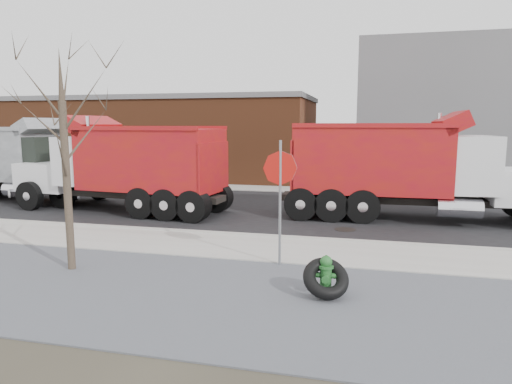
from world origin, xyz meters
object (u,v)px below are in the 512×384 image
(truck_tire, at_px, (326,278))
(fire_hydrant, at_px, (326,277))
(stop_sign, at_px, (280,182))
(dump_truck_grey, at_px, (19,159))
(dump_truck_red_b, at_px, (126,164))
(dump_truck_red_a, at_px, (407,166))

(truck_tire, bearing_deg, fire_hydrant, 96.33)
(stop_sign, bearing_deg, dump_truck_grey, 150.66)
(fire_hydrant, height_order, truck_tire, fire_hydrant)
(fire_hydrant, height_order, dump_truck_red_b, dump_truck_red_b)
(dump_truck_red_a, bearing_deg, truck_tire, -104.77)
(truck_tire, bearing_deg, stop_sign, 124.79)
(dump_truck_red_b, bearing_deg, dump_truck_grey, -8.31)
(fire_hydrant, distance_m, dump_truck_red_a, 8.80)
(truck_tire, bearing_deg, dump_truck_grey, 148.90)
(stop_sign, bearing_deg, dump_truck_red_a, 60.97)
(stop_sign, bearing_deg, dump_truck_red_b, 140.93)
(dump_truck_red_b, bearing_deg, fire_hydrant, 145.15)
(fire_hydrant, bearing_deg, dump_truck_red_b, 137.39)
(stop_sign, distance_m, dump_truck_red_a, 7.47)
(dump_truck_red_b, xyz_separation_m, dump_truck_grey, (-6.36, 1.58, -0.03))
(truck_tire, distance_m, dump_truck_red_a, 8.91)
(stop_sign, distance_m, dump_truck_grey, 15.41)
(fire_hydrant, xyz_separation_m, truck_tire, (0.01, -0.12, 0.02))
(truck_tire, height_order, dump_truck_red_b, dump_truck_red_b)
(fire_hydrant, xyz_separation_m, dump_truck_grey, (-14.94, 8.90, 1.49))
(truck_tire, xyz_separation_m, dump_truck_grey, (-14.95, 9.02, 1.47))
(stop_sign, height_order, dump_truck_red_a, dump_truck_red_a)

